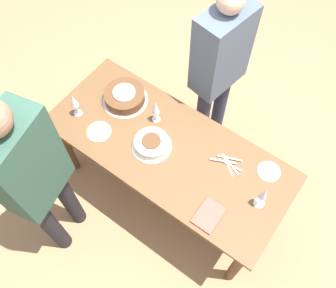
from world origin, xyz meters
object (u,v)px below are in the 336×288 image
object	(u,v)px
wine_glass_far	(74,101)
person_cutting	(220,63)
wine_glass_near	(156,108)
cake_front_chocolate	(125,97)
person_watching	(32,175)
wine_glass_extra	(264,195)
cake_center_white	(152,144)

from	to	relation	value
wine_glass_far	person_cutting	bearing A→B (deg)	-128.29
person_cutting	wine_glass_near	bearing A→B (deg)	-7.67
cake_front_chocolate	wine_glass_near	xyz separation A→B (m)	(-0.28, 0.00, 0.09)
wine_glass_near	person_watching	bearing A→B (deg)	75.77
cake_front_chocolate	person_watching	distance (m)	0.89
wine_glass_extra	person_watching	world-z (taller)	person_watching
wine_glass_near	person_watching	distance (m)	0.89
person_cutting	person_watching	xyz separation A→B (m)	(0.38, 1.38, 0.08)
cake_front_chocolate	person_cutting	world-z (taller)	person_cutting
cake_front_chocolate	wine_glass_extra	xyz separation A→B (m)	(-1.17, 0.13, 0.10)
wine_glass_far	person_watching	world-z (taller)	person_watching
cake_center_white	wine_glass_near	xyz separation A→B (m)	(0.11, -0.19, 0.10)
person_watching	cake_center_white	bearing A→B (deg)	-38.07
cake_front_chocolate	wine_glass_far	world-z (taller)	wine_glass_far
person_watching	cake_front_chocolate	bearing A→B (deg)	-7.78
cake_center_white	person_watching	size ratio (longest dim) A/B	0.16
cake_center_white	wine_glass_far	bearing A→B (deg)	9.11
wine_glass_far	person_cutting	size ratio (longest dim) A/B	0.13
wine_glass_far	wine_glass_extra	bearing A→B (deg)	-173.29
cake_center_white	wine_glass_near	world-z (taller)	wine_glass_near
wine_glass_far	person_watching	size ratio (longest dim) A/B	0.12
cake_center_white	wine_glass_extra	size ratio (longest dim) A/B	1.26
cake_center_white	wine_glass_extra	bearing A→B (deg)	-175.10
person_watching	wine_glass_far	bearing A→B (deg)	12.49
cake_center_white	wine_glass_near	distance (m)	0.24
cake_front_chocolate	person_cutting	bearing A→B (deg)	-130.24
wine_glass_extra	person_cutting	xyz separation A→B (m)	(0.72, -0.65, 0.06)
wine_glass_far	wine_glass_near	bearing A→B (deg)	-149.18
wine_glass_near	person_cutting	bearing A→B (deg)	-107.20
wine_glass_near	person_cutting	size ratio (longest dim) A/B	0.13
cake_front_chocolate	wine_glass_extra	size ratio (longest dim) A/B	1.54
cake_center_white	person_watching	world-z (taller)	person_watching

